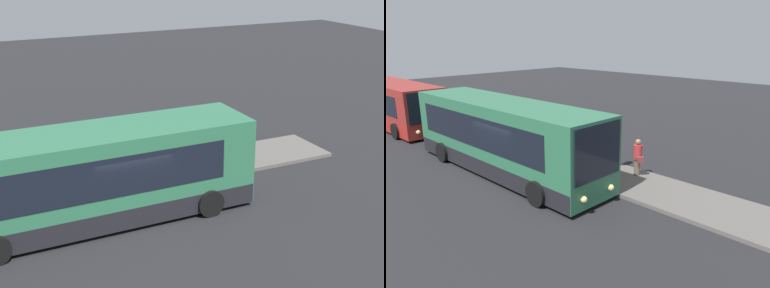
# 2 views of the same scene
# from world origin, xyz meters

# --- Properties ---
(ground) EXTENTS (80.00, 80.00, 0.00)m
(ground) POSITION_xyz_m (0.00, 0.00, 0.00)
(ground) COLOR #232326
(platform) EXTENTS (20.00, 2.79, 0.15)m
(platform) POSITION_xyz_m (0.00, 2.99, 0.07)
(platform) COLOR #605B56
(platform) RESTS_ON ground
(bus_lead) EXTENTS (10.88, 2.87, 3.16)m
(bus_lead) POSITION_xyz_m (-1.05, 0.29, 1.57)
(bus_lead) COLOR #2D704C
(bus_lead) RESTS_ON ground
(passenger_boarding) EXTENTS (0.57, 0.62, 1.67)m
(passenger_boarding) POSITION_xyz_m (2.28, 4.02, 1.05)
(passenger_boarding) COLOR #6B604C
(passenger_boarding) RESTS_ON platform
(passenger_waiting) EXTENTS (0.62, 0.56, 1.57)m
(passenger_waiting) POSITION_xyz_m (3.62, 3.71, 0.99)
(passenger_waiting) COLOR #6B604C
(passenger_waiting) RESTS_ON platform
(passenger_with_bags) EXTENTS (0.67, 0.55, 1.72)m
(passenger_with_bags) POSITION_xyz_m (-0.80, 2.69, 1.07)
(passenger_with_bags) COLOR #6B604C
(passenger_with_bags) RESTS_ON platform
(suitcase) EXTENTS (0.38, 0.22, 0.83)m
(suitcase) POSITION_xyz_m (1.92, 3.61, 0.44)
(suitcase) COLOR #334C7F
(suitcase) RESTS_ON platform
(sign_post) EXTENTS (0.10, 0.70, 2.27)m
(sign_post) POSITION_xyz_m (-2.28, 3.50, 1.61)
(sign_post) COLOR #4C4C51
(sign_post) RESTS_ON platform
(trash_bin) EXTENTS (0.44, 0.44, 0.65)m
(trash_bin) POSITION_xyz_m (-3.49, 3.31, 0.47)
(trash_bin) COLOR #593319
(trash_bin) RESTS_ON platform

